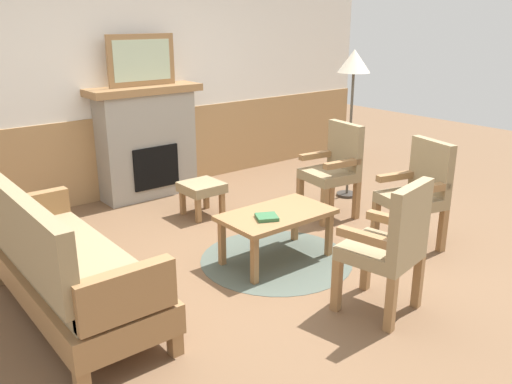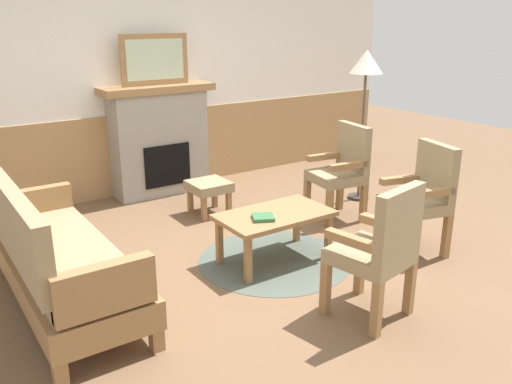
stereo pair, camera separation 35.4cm
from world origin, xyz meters
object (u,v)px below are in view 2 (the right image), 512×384
Objects in this scene: book_on_table at (263,217)px; armchair_by_window_left at (422,194)px; coffee_table at (275,219)px; fireplace at (159,139)px; framed_picture at (155,60)px; couch at (58,259)px; floor_lamp_by_chairs at (366,71)px; armchair_front_left at (380,247)px; armchair_near_fireplace at (342,168)px; footstool at (209,188)px.

armchair_by_window_left is (1.36, -0.50, 0.08)m from book_on_table.
armchair_by_window_left reaches higher than coffee_table.
framed_picture is (0.00, 0.00, 0.91)m from fireplace.
couch is 3.74m from floor_lamp_by_chairs.
coffee_table is 0.98× the size of armchair_front_left.
floor_lamp_by_chairs is at bearing 9.45° from couch.
couch is 1.88× the size of coffee_table.
armchair_by_window_left is 1.74m from floor_lamp_by_chairs.
couch is 1.60m from book_on_table.
fireplace is at bearing 123.52° from armchair_near_fireplace.
couch is 3.04m from armchair_by_window_left.
armchair_near_fireplace is at bearing -56.48° from fireplace.
armchair_by_window_left is at bearing -90.43° from armchair_near_fireplace.
floor_lamp_by_chairs is at bearing -39.51° from framed_picture.
floor_lamp_by_chairs is (1.80, 0.80, 1.06)m from coffee_table.
floor_lamp_by_chairs reaches higher than book_on_table.
coffee_table is at bearing 92.13° from armchair_front_left.
armchair_near_fireplace is 0.58× the size of floor_lamp_by_chairs.
armchair_near_fireplace is at bearing 4.99° from couch.
book_on_table reaches higher than coffee_table.
armchair_front_left is (-1.16, -1.60, 0.00)m from armchair_near_fireplace.
footstool is (0.27, 1.39, -0.17)m from book_on_table.
fireplace is 7.58× the size of book_on_table.
footstool is at bearing 78.81° from book_on_table.
book_on_table is at bearing 100.87° from armchair_front_left.
book_on_table is at bearing -101.19° from footstool.
couch is at bearing -170.55° from floor_lamp_by_chairs.
footstool is 2.19m from armchair_by_window_left.
armchair_front_left is at bearing -89.26° from fireplace.
armchair_near_fireplace is at bearing -38.36° from footstool.
coffee_table is 0.98× the size of armchair_by_window_left.
fireplace is 2.18m from armchair_near_fireplace.
footstool is 0.41× the size of armchair_front_left.
armchair_front_left is 0.58× the size of floor_lamp_by_chairs.
couch is at bearing -175.01° from armchair_near_fireplace.
framed_picture is 4.67× the size of book_on_table.
armchair_by_window_left is at bearing -114.04° from floor_lamp_by_chairs.
footstool is at bearing 141.64° from armchair_near_fireplace.
fireplace is at bearing 140.50° from floor_lamp_by_chairs.
floor_lamp_by_chairs reaches higher than armchair_front_left.
armchair_by_window_left is 0.58× the size of floor_lamp_by_chairs.
couch is 1.84× the size of armchair_near_fireplace.
armchair_front_left is (0.04, -1.14, 0.15)m from coffee_table.
footstool is (0.11, -0.95, -1.28)m from framed_picture.
armchair_near_fireplace is (2.94, 0.26, 0.14)m from couch.
armchair_by_window_left is at bearing 26.86° from armchair_front_left.
fireplace is 3.08m from armchair_by_window_left.
couch is at bearing -130.03° from fireplace.
framed_picture is at bearing 90.00° from fireplace.
floor_lamp_by_chairs reaches higher than fireplace.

